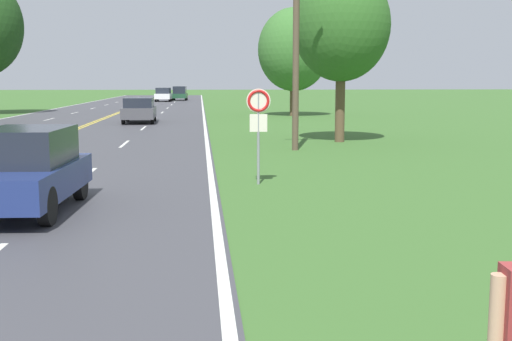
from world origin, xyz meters
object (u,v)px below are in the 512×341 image
object	(u,v)px
car_dark_green_van_mid_far	(180,93)
car_dark_grey_suv_approaching	(139,109)
traffic_sign	(258,113)
tree_mid_treeline	(341,26)
car_dark_blue_sedan_nearest	(26,169)
tree_behind_sign	(294,50)
car_white_suv_mid_near	(163,94)

from	to	relation	value
car_dark_green_van_mid_far	car_dark_grey_suv_approaching	bearing A→B (deg)	1.24
traffic_sign	tree_mid_treeline	bearing A→B (deg)	67.95
traffic_sign	car_dark_green_van_mid_far	xyz separation A→B (m)	(-4.17, 72.67, -0.81)
car_dark_blue_sedan_nearest	car_dark_grey_suv_approaching	world-z (taller)	car_dark_blue_sedan_nearest
car_dark_grey_suv_approaching	car_dark_green_van_mid_far	bearing A→B (deg)	177.06
car_dark_grey_suv_approaching	car_dark_green_van_mid_far	xyz separation A→B (m)	(1.08, 47.82, 0.14)
tree_behind_sign	car_dark_green_van_mid_far	world-z (taller)	tree_behind_sign
tree_behind_sign	tree_mid_treeline	bearing A→B (deg)	-92.89
traffic_sign	car_dark_green_van_mid_far	bearing A→B (deg)	93.28
traffic_sign	car_dark_grey_suv_approaching	distance (m)	25.42
car_dark_grey_suv_approaching	car_dark_blue_sedan_nearest	bearing A→B (deg)	-0.96
tree_behind_sign	car_dark_green_van_mid_far	xyz separation A→B (m)	(-9.74, 40.49, -3.93)
tree_behind_sign	tree_mid_treeline	distance (m)	21.06
car_dark_green_van_mid_far	tree_behind_sign	bearing A→B (deg)	16.07
car_dark_grey_suv_approaching	tree_mid_treeline	bearing A→B (deg)	33.81
traffic_sign	tree_behind_sign	xyz separation A→B (m)	(5.58, 32.18, 3.12)
traffic_sign	car_dark_green_van_mid_far	world-z (taller)	traffic_sign
traffic_sign	car_white_suv_mid_near	size ratio (longest dim) A/B	0.51
tree_mid_treeline	car_white_suv_mid_near	distance (m)	57.57
traffic_sign	car_dark_grey_suv_approaching	xyz separation A→B (m)	(-5.25, 24.86, -0.95)
car_dark_blue_sedan_nearest	tree_mid_treeline	bearing A→B (deg)	148.76
car_dark_blue_sedan_nearest	car_dark_grey_suv_approaching	bearing A→B (deg)	-176.82
traffic_sign	car_dark_grey_suv_approaching	size ratio (longest dim) A/B	0.49
tree_mid_treeline	car_white_suv_mid_near	size ratio (longest dim) A/B	1.54
tree_behind_sign	car_white_suv_mid_near	distance (m)	37.50
tree_behind_sign	car_white_suv_mid_near	size ratio (longest dim) A/B	1.70
tree_mid_treeline	car_dark_grey_suv_approaching	bearing A→B (deg)	125.46
tree_behind_sign	car_dark_green_van_mid_far	bearing A→B (deg)	103.53
car_dark_blue_sedan_nearest	car_dark_green_van_mid_far	size ratio (longest dim) A/B	0.98
tree_mid_treeline	tree_behind_sign	bearing A→B (deg)	87.11
tree_mid_treeline	car_dark_grey_suv_approaching	world-z (taller)	tree_mid_treeline
traffic_sign	car_white_suv_mid_near	bearing A→B (deg)	95.16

